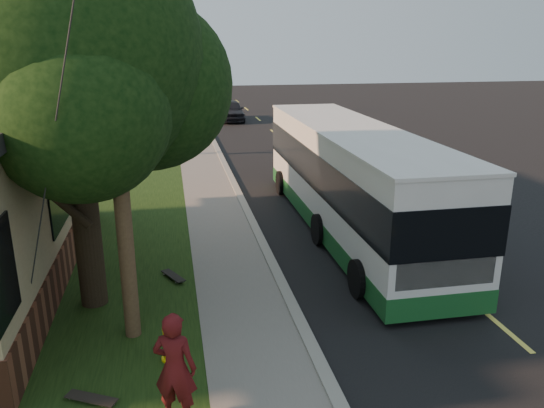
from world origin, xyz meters
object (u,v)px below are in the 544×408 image
(leafy_tree, at_px, (72,61))
(fire_hydrant, at_px, (169,341))
(utility_pole, at_px, (112,97))
(bare_tree_far, at_px, (159,93))
(skateboard_main, at_px, (173,276))
(traffic_signal, at_px, (205,72))
(distant_car, at_px, (231,110))
(bare_tree_near, at_px, (146,113))
(skateboard_spare, at_px, (91,399))
(transit_bus, at_px, (351,177))
(skateboarder, at_px, (175,368))

(leafy_tree, bearing_deg, fire_hydrant, -59.33)
(utility_pole, distance_m, bare_tree_far, 29.13)
(fire_hydrant, relative_size, skateboard_main, 0.86)
(utility_pole, height_order, traffic_signal, utility_pole)
(leafy_tree, height_order, distant_car, leafy_tree)
(utility_pole, relative_size, traffic_signal, 1.65)
(bare_tree_near, bearing_deg, traffic_signal, 75.96)
(fire_hydrant, relative_size, bare_tree_far, 0.18)
(bare_tree_near, bearing_deg, skateboard_main, -86.08)
(leafy_tree, distance_m, traffic_signal, 31.76)
(bare_tree_near, height_order, traffic_signal, traffic_signal)
(bare_tree_near, height_order, distant_car, bare_tree_near)
(utility_pole, height_order, skateboard_spare, utility_pole)
(bare_tree_far, relative_size, transit_bus, 0.35)
(leafy_tree, xyz_separation_m, bare_tree_near, (0.67, 15.35, -3.02))
(traffic_signal, xyz_separation_m, skateboard_main, (-3.00, -30.58, -3.03))
(fire_hydrant, relative_size, traffic_signal, 0.13)
(bare_tree_near, height_order, bare_tree_far, bare_tree_near)
(utility_pole, bearing_deg, leafy_tree, 117.60)
(fire_hydrant, height_order, skateboard_spare, fire_hydrant)
(fire_hydrant, distance_m, skateboarder, 1.72)
(fire_hydrant, height_order, skateboard_main, fire_hydrant)
(utility_pole, bearing_deg, skateboard_main, 71.63)
(fire_hydrant, xyz_separation_m, utility_pole, (-0.71, 0.99, 4.20))
(leafy_tree, relative_size, transit_bus, 0.67)
(skateboarder, bearing_deg, distant_car, -77.98)
(leafy_tree, xyz_separation_m, skateboard_main, (1.67, 0.77, -5.04))
(fire_hydrant, bearing_deg, utility_pole, 125.38)
(bare_tree_near, height_order, transit_bus, bare_tree_near)
(transit_bus, height_order, skateboarder, transit_bus)
(distant_car, bearing_deg, fire_hydrant, -97.17)
(bare_tree_far, height_order, skateboard_spare, bare_tree_far)
(distant_car, bearing_deg, leafy_tree, -101.23)
(fire_hydrant, bearing_deg, skateboard_spare, -142.24)
(transit_bus, bearing_deg, traffic_signal, 94.72)
(transit_bus, xyz_separation_m, skateboard_spare, (-6.65, -6.99, -1.55))
(leafy_tree, distance_m, skateboarder, 6.23)
(utility_pole, bearing_deg, distant_car, 79.60)
(utility_pole, bearing_deg, bare_tree_near, 90.66)
(utility_pole, xyz_separation_m, bare_tree_near, (-0.19, 17.01, -2.48))
(fire_hydrant, bearing_deg, transit_bus, 48.13)
(skateboarder, bearing_deg, transit_bus, -104.58)
(skateboard_main, xyz_separation_m, skateboard_spare, (-1.34, -4.38, 0.00))
(leafy_tree, relative_size, distant_car, 1.79)
(transit_bus, bearing_deg, distant_car, 92.11)
(traffic_signal, height_order, skateboard_main, traffic_signal)
(traffic_signal, bearing_deg, bare_tree_near, -104.04)
(utility_pole, xyz_separation_m, skateboard_main, (0.81, 2.43, -4.50))
(skateboard_spare, bearing_deg, traffic_signal, 82.92)
(leafy_tree, bearing_deg, skateboard_main, 24.76)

